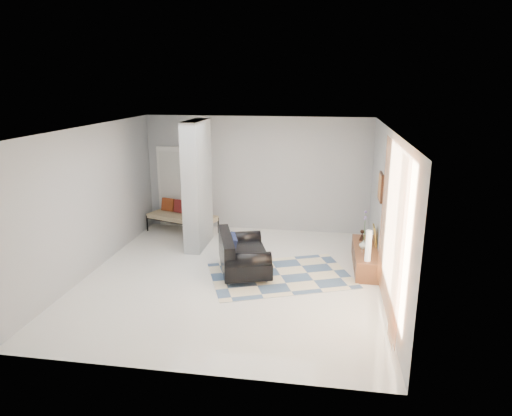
# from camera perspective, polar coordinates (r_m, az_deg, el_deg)

# --- Properties ---
(floor) EXTENTS (6.00, 6.00, 0.00)m
(floor) POSITION_cam_1_polar(r_m,az_deg,el_deg) (8.78, -2.97, -8.61)
(floor) COLOR white
(floor) RESTS_ON ground
(ceiling) EXTENTS (6.00, 6.00, 0.00)m
(ceiling) POSITION_cam_1_polar(r_m,az_deg,el_deg) (8.05, -3.25, 9.90)
(ceiling) COLOR white
(ceiling) RESTS_ON wall_back
(wall_back) EXTENTS (6.00, 0.00, 6.00)m
(wall_back) POSITION_cam_1_polar(r_m,az_deg,el_deg) (11.18, 0.10, 4.24)
(wall_back) COLOR #ACADB0
(wall_back) RESTS_ON ground
(wall_front) EXTENTS (6.00, 0.00, 6.00)m
(wall_front) POSITION_cam_1_polar(r_m,az_deg,el_deg) (5.57, -9.59, -7.81)
(wall_front) COLOR #ACADB0
(wall_front) RESTS_ON ground
(wall_left) EXTENTS (0.00, 6.00, 6.00)m
(wall_left) POSITION_cam_1_polar(r_m,az_deg,el_deg) (9.27, -19.97, 0.93)
(wall_left) COLOR #ACADB0
(wall_left) RESTS_ON ground
(wall_right) EXTENTS (0.00, 6.00, 6.00)m
(wall_right) POSITION_cam_1_polar(r_m,az_deg,el_deg) (8.20, 16.04, -0.56)
(wall_right) COLOR #ACADB0
(wall_right) RESTS_ON ground
(partition_column) EXTENTS (0.35, 1.20, 2.80)m
(partition_column) POSITION_cam_1_polar(r_m,az_deg,el_deg) (10.08, -7.34, 2.86)
(partition_column) COLOR #9FA4A6
(partition_column) RESTS_ON floor
(hallway_door) EXTENTS (0.85, 0.06, 2.04)m
(hallway_door) POSITION_cam_1_polar(r_m,az_deg,el_deg) (11.73, -10.13, 2.63)
(hallway_door) COLOR white
(hallway_door) RESTS_ON floor
(curtain) EXTENTS (0.00, 2.55, 2.55)m
(curtain) POSITION_cam_1_polar(r_m,az_deg,el_deg) (7.08, 16.48, -2.69)
(curtain) COLOR #FF8E43
(curtain) RESTS_ON wall_right
(wall_art) EXTENTS (0.04, 0.45, 0.55)m
(wall_art) POSITION_cam_1_polar(r_m,az_deg,el_deg) (9.00, 15.33, 2.54)
(wall_art) COLOR #371B0F
(wall_art) RESTS_ON wall_right
(media_console) EXTENTS (0.45, 1.69, 0.80)m
(media_console) POSITION_cam_1_polar(r_m,az_deg,el_deg) (9.40, 13.49, -6.00)
(media_console) COLOR brown
(media_console) RESTS_ON floor
(loveseat) EXTENTS (1.28, 1.68, 0.76)m
(loveseat) POSITION_cam_1_polar(r_m,az_deg,el_deg) (8.86, -1.91, -5.84)
(loveseat) COLOR silver
(loveseat) RESTS_ON floor
(daybed) EXTENTS (1.82, 1.21, 0.77)m
(daybed) POSITION_cam_1_polar(r_m,az_deg,el_deg) (11.34, -9.24, -0.91)
(daybed) COLOR black
(daybed) RESTS_ON floor
(area_rug) EXTENTS (3.06, 2.57, 0.01)m
(area_rug) POSITION_cam_1_polar(r_m,az_deg,el_deg) (8.83, 3.09, -8.42)
(area_rug) COLOR beige
(area_rug) RESTS_ON floor
(cylinder_lamp) EXTENTS (0.11, 0.11, 0.59)m
(cylinder_lamp) POSITION_cam_1_polar(r_m,az_deg,el_deg) (8.60, 13.87, -4.62)
(cylinder_lamp) COLOR white
(cylinder_lamp) RESTS_ON media_console
(bronze_figurine) EXTENTS (0.13, 0.13, 0.23)m
(bronze_figurine) POSITION_cam_1_polar(r_m,az_deg,el_deg) (9.72, 13.12, -3.33)
(bronze_figurine) COLOR black
(bronze_figurine) RESTS_ON media_console
(vase) EXTENTS (0.19, 0.19, 0.18)m
(vase) POSITION_cam_1_polar(r_m,az_deg,el_deg) (9.28, 13.30, -4.42)
(vase) COLOR silver
(vase) RESTS_ON media_console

